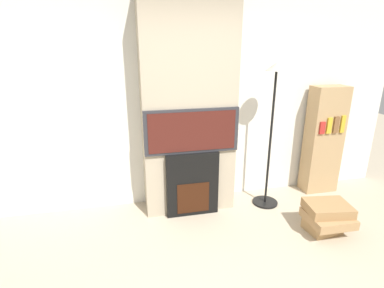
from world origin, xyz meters
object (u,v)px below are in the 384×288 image
box_stack (326,217)px  television (192,131)px  fireplace (192,184)px  floor_lamp (273,115)px  bookshelf (323,140)px

box_stack → television: bearing=152.6°
television → box_stack: bearing=-27.4°
fireplace → television: (0.00, -0.00, 0.69)m
television → floor_lamp: floor_lamp is taller
fireplace → floor_lamp: size_ratio=0.44×
television → bookshelf: 2.02m
floor_lamp → box_stack: floor_lamp is taller
floor_lamp → box_stack: size_ratio=3.55×
television → box_stack: size_ratio=2.16×
fireplace → floor_lamp: floor_lamp is taller
television → bookshelf: size_ratio=0.74×
floor_lamp → box_stack: 1.34m
television → box_stack: 1.83m
fireplace → floor_lamp: 1.32m
fireplace → bookshelf: 2.02m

